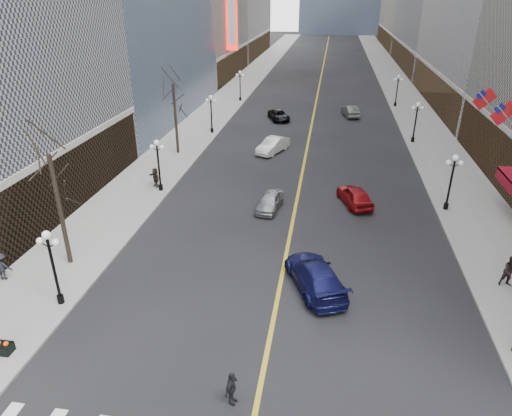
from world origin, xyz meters
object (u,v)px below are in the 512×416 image
(streetlamp_east_2, at_px, (416,118))
(streetlamp_west_2, at_px, (211,110))
(streetlamp_west_0, at_px, (52,260))
(car_nb_far, at_px, (279,115))
(streetlamp_west_1, at_px, (158,160))
(car_sb_near, at_px, (315,276))
(car_nb_near, at_px, (270,201))
(car_nb_mid, at_px, (273,145))
(streetlamp_east_3, at_px, (397,87))
(car_sb_far, at_px, (350,111))
(car_sb_mid, at_px, (355,196))
(streetlamp_west_3, at_px, (240,83))
(streetlamp_east_1, at_px, (452,177))

(streetlamp_east_2, bearing_deg, streetlamp_west_2, 180.00)
(streetlamp_west_0, xyz_separation_m, car_nb_far, (7.31, 41.62, -2.25))
(streetlamp_west_0, bearing_deg, streetlamp_east_2, 55.23)
(streetlamp_west_1, height_order, car_sb_near, streetlamp_west_1)
(streetlamp_west_1, relative_size, car_nb_far, 0.96)
(car_nb_near, height_order, car_nb_mid, car_nb_mid)
(streetlamp_east_3, bearing_deg, streetlamp_west_2, -142.67)
(streetlamp_west_1, relative_size, car_nb_mid, 0.94)
(streetlamp_east_3, bearing_deg, car_sb_near, -101.48)
(streetlamp_west_1, distance_m, car_nb_near, 10.23)
(car_nb_far, xyz_separation_m, car_sb_far, (9.52, 3.54, 0.10))
(streetlamp_west_1, relative_size, car_sb_mid, 0.99)
(streetlamp_west_1, distance_m, car_sb_mid, 16.61)
(streetlamp_west_3, distance_m, car_nb_far, 12.89)
(streetlamp_west_3, height_order, car_nb_near, streetlamp_west_3)
(car_sb_near, relative_size, car_sb_far, 1.27)
(streetlamp_east_1, relative_size, streetlamp_west_1, 1.00)
(car_sb_mid, bearing_deg, streetlamp_west_3, -84.73)
(streetlamp_east_2, height_order, streetlamp_west_0, same)
(streetlamp_east_1, xyz_separation_m, streetlamp_west_0, (-23.60, -16.00, 0.00))
(car_nb_mid, relative_size, car_sb_far, 1.05)
(streetlamp_east_1, height_order, car_sb_far, streetlamp_east_1)
(car_sb_near, distance_m, car_sb_far, 41.38)
(car_nb_near, bearing_deg, car_sb_mid, 24.91)
(streetlamp_west_3, bearing_deg, car_sb_near, -73.97)
(streetlamp_west_2, xyz_separation_m, car_sb_mid, (16.48, -17.94, -2.12))
(car_nb_far, relative_size, car_sb_near, 0.81)
(car_sb_far, bearing_deg, car_nb_mid, 49.64)
(streetlamp_west_1, xyz_separation_m, streetlamp_west_3, (0.00, 36.00, 0.00))
(streetlamp_east_3, distance_m, streetlamp_west_3, 23.60)
(car_sb_near, bearing_deg, car_nb_far, -103.41)
(car_nb_far, xyz_separation_m, car_sb_near, (6.52, -37.73, 0.19))
(car_nb_far, bearing_deg, streetlamp_east_3, 10.84)
(car_sb_mid, relative_size, car_sb_far, 1.00)
(streetlamp_west_0, xyz_separation_m, streetlamp_west_2, (0.00, 34.00, 0.00))
(streetlamp_west_0, bearing_deg, car_sb_far, 69.56)
(streetlamp_west_0, height_order, car_nb_far, streetlamp_west_0)
(streetlamp_east_2, distance_m, streetlamp_west_3, 29.68)
(streetlamp_west_1, bearing_deg, streetlamp_west_2, 90.00)
(streetlamp_east_1, xyz_separation_m, streetlamp_west_2, (-23.60, 18.00, 0.00))
(streetlamp_west_0, height_order, car_sb_mid, streetlamp_west_0)
(car_sb_far, bearing_deg, streetlamp_west_2, 19.91)
(streetlamp_west_0, bearing_deg, streetlamp_west_2, 90.00)
(streetlamp_west_0, distance_m, streetlamp_west_3, 52.00)
(streetlamp_east_2, height_order, car_sb_near, streetlamp_east_2)
(car_sb_near, distance_m, car_sb_mid, 12.46)
(car_nb_mid, relative_size, car_sb_mid, 1.05)
(streetlamp_east_2, xyz_separation_m, car_nb_mid, (-15.38, -5.94, -2.11))
(streetlamp_west_2, height_order, car_sb_mid, streetlamp_west_2)
(streetlamp_east_3, xyz_separation_m, car_nb_near, (-13.80, -37.93, -2.22))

